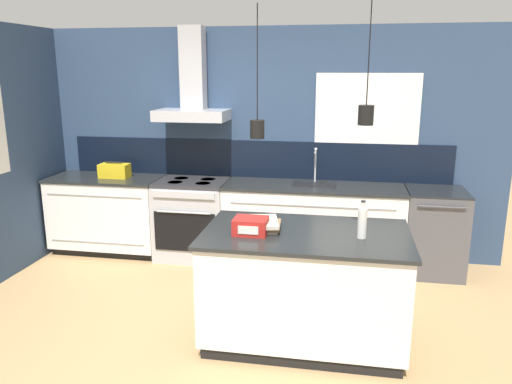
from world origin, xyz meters
TOP-DOWN VIEW (x-y plane):
  - ground_plane at (0.00, 0.00)m, footprint 16.00×16.00m
  - wall_back at (-0.03, 2.00)m, footprint 5.60×2.10m
  - counter_run_left at (-1.72, 1.69)m, footprint 1.31×0.64m
  - counter_run_sink at (0.71, 1.69)m, footprint 1.97×0.64m
  - oven_range at (-0.67, 1.69)m, footprint 0.80×0.66m
  - dishwasher at (1.99, 1.69)m, footprint 0.61×0.65m
  - kitchen_island at (0.75, 0.08)m, footprint 1.60×0.97m
  - bottle_on_island at (1.17, 0.02)m, footprint 0.07×0.07m
  - book_stack at (0.42, 0.07)m, footprint 0.29×0.38m
  - red_supply_box at (0.34, -0.04)m, footprint 0.26×0.22m
  - yellow_toolbox at (-1.60, 1.69)m, footprint 0.34×0.18m

SIDE VIEW (x-z plane):
  - ground_plane at x=0.00m, z-range 0.00..0.00m
  - oven_range at x=-0.67m, z-range 0.00..0.91m
  - dishwasher at x=1.99m, z-range 0.00..0.91m
  - kitchen_island at x=0.75m, z-range 0.00..0.91m
  - counter_run_left at x=-1.72m, z-range 0.01..0.92m
  - counter_run_sink at x=0.71m, z-range -0.19..1.11m
  - book_stack at x=0.42m, z-range 0.91..1.00m
  - red_supply_box at x=0.34m, z-range 0.91..1.03m
  - yellow_toolbox at x=-1.60m, z-range 0.90..1.09m
  - bottle_on_island at x=1.17m, z-range 0.88..1.17m
  - wall_back at x=-0.03m, z-range 0.05..2.65m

